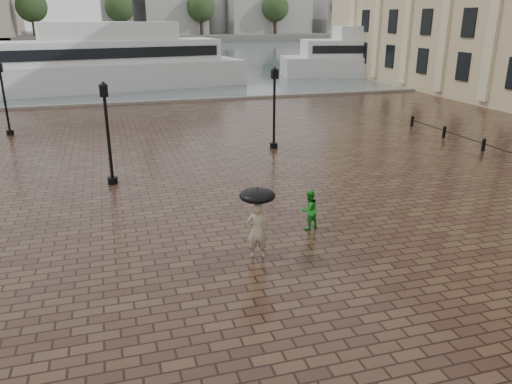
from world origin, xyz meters
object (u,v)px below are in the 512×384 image
at_px(street_lamps, 125,111).
at_px(adult_pedestrian, 257,230).
at_px(child_pedestrian, 309,210).
at_px(ferry_near, 111,62).
at_px(ferry_far, 383,56).

distance_m(street_lamps, adult_pedestrian, 14.57).
relative_size(adult_pedestrian, child_pedestrian, 1.26).
bearing_deg(adult_pedestrian, street_lamps, -62.23).
distance_m(adult_pedestrian, ferry_near, 41.15).
xyz_separation_m(child_pedestrian, ferry_near, (-5.64, 39.39, 2.00)).
bearing_deg(street_lamps, ferry_near, 90.23).
bearing_deg(street_lamps, adult_pedestrian, -77.45).
distance_m(street_lamps, child_pedestrian, 13.82).
xyz_separation_m(adult_pedestrian, ferry_near, (-3.26, 40.98, 1.81)).
bearing_deg(adult_pedestrian, ferry_near, -70.24).
bearing_deg(ferry_far, ferry_near, -164.66).
xyz_separation_m(ferry_near, ferry_far, (32.76, 2.55, -0.25)).
bearing_deg(adult_pedestrian, child_pedestrian, -131.08).
height_order(ferry_near, ferry_far, ferry_near).
height_order(adult_pedestrian, ferry_near, ferry_near).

